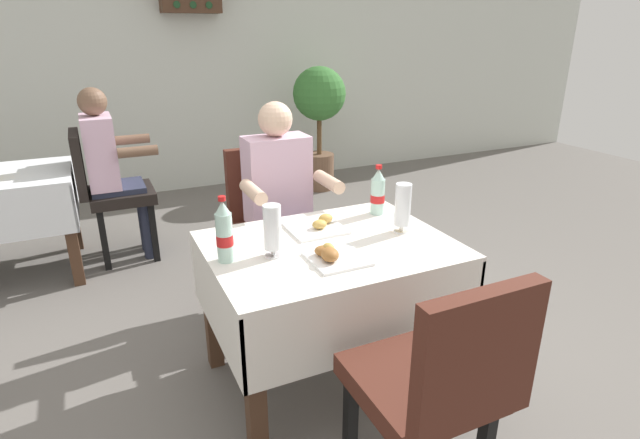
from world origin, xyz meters
TOP-DOWN VIEW (x-y plane):
  - ground_plane at (0.00, 0.00)m, footprint 11.00×11.00m
  - back_wall at (0.00, 3.53)m, footprint 11.00×0.12m
  - main_dining_table at (-0.07, -0.01)m, footprint 1.08×0.81m
  - chair_far_diner_seat at (-0.07, 0.79)m, footprint 0.44×0.50m
  - chair_near_camera_side at (-0.07, -0.80)m, footprint 0.44×0.50m
  - seated_diner_far at (-0.03, 0.68)m, footprint 0.50×0.46m
  - plate_near_camera at (-0.13, -0.17)m, footprint 0.23×0.23m
  - plate_far_diner at (-0.04, 0.17)m, footprint 0.26×0.26m
  - beer_glass_left at (0.30, -0.03)m, footprint 0.07×0.07m
  - beer_glass_middle at (-0.34, -0.02)m, footprint 0.07×0.07m
  - cola_bottle_primary at (-0.53, 0.02)m, footprint 0.07×0.07m
  - cola_bottle_secondary at (0.33, 0.24)m, footprint 0.07×0.07m
  - background_dining_table at (-1.57, 1.91)m, footprint 0.91×0.77m
  - background_chair_right at (-0.91, 1.91)m, footprint 0.50×0.44m
  - background_patron at (-0.86, 1.91)m, footprint 0.46×0.50m
  - potted_plant_corner at (1.22, 2.87)m, footprint 0.54×0.54m

SIDE VIEW (x-z plane):
  - ground_plane at x=0.00m, z-range 0.00..0.00m
  - background_dining_table at x=-1.57m, z-range 0.18..0.91m
  - main_dining_table at x=-0.07m, z-range 0.19..0.92m
  - chair_far_diner_seat at x=-0.07m, z-range 0.07..1.04m
  - chair_near_camera_side at x=-0.07m, z-range 0.07..1.04m
  - background_chair_right at x=-0.91m, z-range 0.07..1.04m
  - seated_diner_far at x=-0.03m, z-range 0.08..1.34m
  - background_patron at x=-0.86m, z-range 0.08..1.34m
  - plate_far_diner at x=-0.04m, z-range 0.71..0.77m
  - plate_near_camera at x=-0.13m, z-range 0.72..0.79m
  - cola_bottle_secondary at x=0.33m, z-range 0.71..0.97m
  - beer_glass_middle at x=-0.34m, z-range 0.73..0.96m
  - potted_plant_corner at x=1.22m, z-range 0.21..1.49m
  - cola_bottle_primary at x=-0.53m, z-range 0.71..0.99m
  - beer_glass_left at x=0.30m, z-range 0.74..0.97m
  - back_wall at x=0.00m, z-range 0.00..2.80m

